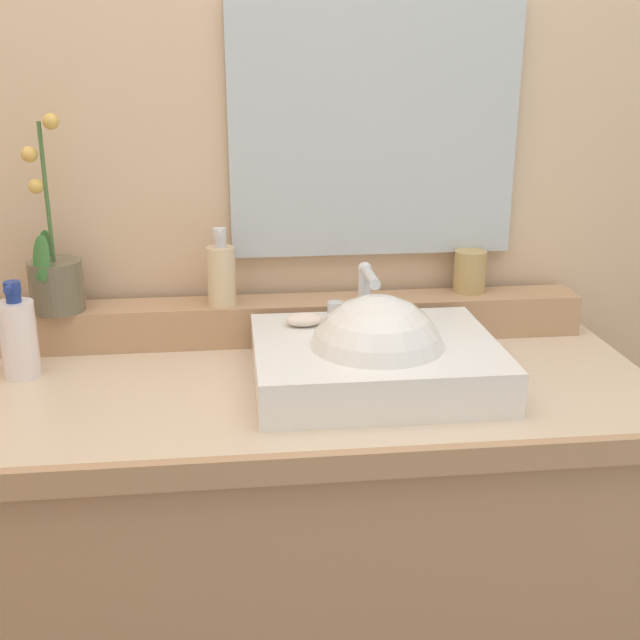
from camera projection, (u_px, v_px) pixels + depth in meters
wall_back at (267, 81)px, 1.65m from camera, size 3.11×0.20×2.69m
vanity_cabinet at (287, 574)px, 1.57m from camera, size 1.35×0.58×0.84m
back_ledge at (276, 320)px, 1.64m from camera, size 1.27×0.10×0.08m
sink_basin at (376, 363)px, 1.41m from camera, size 0.43×0.36×0.28m
soap_bar at (304, 320)px, 1.49m from camera, size 0.07×0.04×0.02m
potted_plant at (55, 275)px, 1.54m from camera, size 0.10×0.11×0.38m
soap_dispenser at (221, 274)px, 1.58m from camera, size 0.06×0.06×0.16m
tumbler_cup at (470, 271)px, 1.67m from camera, size 0.07×0.07×0.09m
lotion_bottle at (18, 337)px, 1.44m from camera, size 0.07×0.07×0.18m
mirror at (374, 133)px, 1.60m from camera, size 0.59×0.02×0.50m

